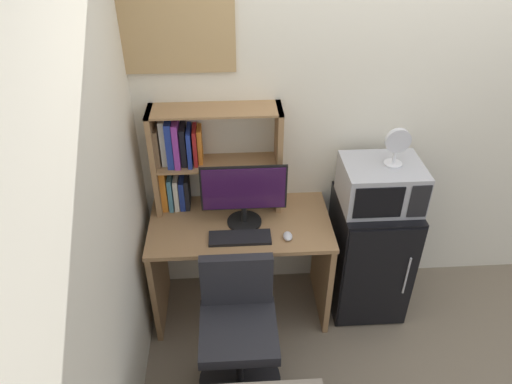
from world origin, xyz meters
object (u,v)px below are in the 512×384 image
at_px(monitor, 244,193).
at_px(mini_fridge, 369,254).
at_px(wall_corkboard, 171,32).
at_px(desk_fan, 397,145).
at_px(keyboard, 240,238).
at_px(hutch_bookshelf, 196,157).
at_px(computer_mouse, 288,236).
at_px(microwave, 381,184).
at_px(desk_chair, 239,335).

xyz_separation_m(monitor, mini_fridge, (0.86, 0.03, -0.57)).
relative_size(monitor, wall_corkboard, 0.74).
relative_size(mini_fridge, desk_fan, 3.55).
bearing_deg(keyboard, wall_corkboard, 126.78).
bearing_deg(hutch_bookshelf, monitor, -35.37).
xyz_separation_m(hutch_bookshelf, mini_fridge, (1.15, -0.18, -0.71)).
height_order(computer_mouse, desk_fan, desk_fan).
bearing_deg(microwave, mini_fridge, -90.12).
xyz_separation_m(mini_fridge, desk_chair, (-0.92, -0.60, -0.05)).
relative_size(monitor, desk_chair, 0.61).
distance_m(keyboard, microwave, 0.94).
distance_m(monitor, computer_mouse, 0.38).
relative_size(microwave, desk_fan, 1.98).
height_order(monitor, microwave, monitor).
distance_m(hutch_bookshelf, computer_mouse, 0.76).
distance_m(hutch_bookshelf, keyboard, 0.58).
xyz_separation_m(mini_fridge, wall_corkboard, (-1.23, 0.27, 1.46)).
bearing_deg(desk_chair, mini_fridge, 33.10).
relative_size(computer_mouse, microwave, 0.17).
relative_size(keyboard, microwave, 0.78).
distance_m(computer_mouse, microwave, 0.67).
xyz_separation_m(mini_fridge, microwave, (0.00, 0.00, 0.57)).
bearing_deg(computer_mouse, desk_fan, 17.06).
relative_size(desk_fan, desk_chair, 0.28).
bearing_deg(desk_fan, keyboard, -168.73).
height_order(microwave, wall_corkboard, wall_corkboard).
xyz_separation_m(monitor, wall_corkboard, (-0.38, 0.30, 0.89)).
xyz_separation_m(keyboard, microwave, (0.89, 0.19, 0.23)).
bearing_deg(mini_fridge, monitor, -178.17).
height_order(microwave, desk_fan, desk_fan).
distance_m(monitor, desk_fan, 0.95).
bearing_deg(keyboard, desk_fan, 11.27).
distance_m(monitor, wall_corkboard, 1.01).
xyz_separation_m(hutch_bookshelf, monitor, (0.29, -0.21, -0.14)).
height_order(keyboard, computer_mouse, computer_mouse).
xyz_separation_m(keyboard, mini_fridge, (0.89, 0.19, -0.35)).
xyz_separation_m(computer_mouse, microwave, (0.60, 0.21, 0.22)).
xyz_separation_m(keyboard, wall_corkboard, (-0.34, 0.46, 1.11)).
xyz_separation_m(hutch_bookshelf, computer_mouse, (0.55, -0.38, -0.35)).
relative_size(computer_mouse, desk_chair, 0.09).
height_order(keyboard, wall_corkboard, wall_corkboard).
xyz_separation_m(mini_fridge, desk_fan, (0.05, -0.00, 0.85)).
distance_m(mini_fridge, microwave, 0.57).
bearing_deg(wall_corkboard, mini_fridge, -12.35).
xyz_separation_m(computer_mouse, mini_fridge, (0.60, 0.20, -0.36)).
bearing_deg(monitor, computer_mouse, -34.35).
relative_size(microwave, desk_chair, 0.56).
relative_size(hutch_bookshelf, wall_corkboard, 1.13).
distance_m(computer_mouse, desk_fan, 0.84).
bearing_deg(monitor, keyboard, -101.72).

